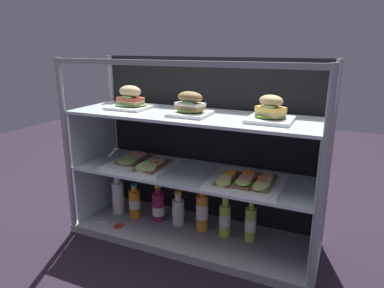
{
  "coord_description": "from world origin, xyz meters",
  "views": [
    {
      "loc": [
        0.69,
        -1.51,
        1.0
      ],
      "look_at": [
        0.0,
        0.0,
        0.53
      ],
      "focal_mm": 32.48,
      "sensor_mm": 36.0,
      "label": 1
    }
  ],
  "objects": [
    {
      "name": "shelf_upper_glass",
      "position": [
        0.0,
        0.0,
        0.67
      ],
      "size": [
        1.25,
        0.39,
        0.01
      ],
      "primitive_type": "cube",
      "color": "silver",
      "rests_on": "riser_upper_tier"
    },
    {
      "name": "juice_bottle_front_left_end",
      "position": [
        -0.1,
        0.04,
        0.12
      ],
      "size": [
        0.07,
        0.07,
        0.2
      ],
      "color": "silver",
      "rests_on": "case_base_deck"
    },
    {
      "name": "juice_bottle_back_right",
      "position": [
        0.31,
        0.04,
        0.14
      ],
      "size": [
        0.06,
        0.06,
        0.23
      ],
      "color": "#AFD049",
      "rests_on": "case_base_deck"
    },
    {
      "name": "kitchen_scissors",
      "position": [
        -0.41,
        -0.12,
        0.05
      ],
      "size": [
        0.17,
        0.07,
        0.01
      ],
      "color": "silver",
      "rests_on": "case_base_deck"
    },
    {
      "name": "plated_roll_sandwich_left_of_center",
      "position": [
        0.01,
        -0.03,
        0.72
      ],
      "size": [
        0.18,
        0.18,
        0.11
      ],
      "color": "white",
      "rests_on": "shelf_upper_glass"
    },
    {
      "name": "open_sandwich_tray_mid_right",
      "position": [
        0.3,
        -0.04,
        0.4
      ],
      "size": [
        0.34,
        0.3,
        0.06
      ],
      "color": "white",
      "rests_on": "shelf_lower_glass"
    },
    {
      "name": "plated_roll_sandwich_far_right",
      "position": [
        0.38,
        -0.02,
        0.72
      ],
      "size": [
        0.19,
        0.19,
        0.12
      ],
      "color": "white",
      "rests_on": "shelf_upper_glass"
    },
    {
      "name": "juice_bottle_back_left",
      "position": [
        -0.37,
        0.01,
        0.13
      ],
      "size": [
        0.06,
        0.06,
        0.2
      ],
      "color": "orange",
      "rests_on": "case_base_deck"
    },
    {
      "name": "plated_roll_sandwich_mid_right",
      "position": [
        -0.36,
        0.01,
        0.72
      ],
      "size": [
        0.21,
        0.21,
        0.12
      ],
      "color": "white",
      "rests_on": "shelf_upper_glass"
    },
    {
      "name": "shelf_lower_glass",
      "position": [
        0.0,
        0.0,
        0.37
      ],
      "size": [
        1.25,
        0.39,
        0.01
      ],
      "primitive_type": "cube",
      "color": "silver",
      "rests_on": "riser_lower_tier"
    },
    {
      "name": "case_base_deck",
      "position": [
        0.0,
        0.0,
        0.02
      ],
      "size": [
        1.29,
        0.43,
        0.04
      ],
      "primitive_type": "cube",
      "color": "#999FA1",
      "rests_on": "ground"
    },
    {
      "name": "case_frame",
      "position": [
        0.0,
        0.13,
        0.51
      ],
      "size": [
        1.29,
        0.43,
        0.95
      ],
      "color": "gray",
      "rests_on": "ground"
    },
    {
      "name": "juice_bottle_front_middle",
      "position": [
        0.04,
        0.04,
        0.15
      ],
      "size": [
        0.06,
        0.06,
        0.26
      ],
      "color": "orange",
      "rests_on": "case_base_deck"
    },
    {
      "name": "ground_plane",
      "position": [
        0.0,
        0.0,
        -0.01
      ],
      "size": [
        6.0,
        6.0,
        0.02
      ],
      "primitive_type": "cube",
      "color": "black",
      "rests_on": "ground"
    },
    {
      "name": "juice_bottle_front_right_end",
      "position": [
        0.17,
        0.03,
        0.14
      ],
      "size": [
        0.06,
        0.06,
        0.23
      ],
      "color": "#BBD043",
      "rests_on": "case_base_deck"
    },
    {
      "name": "riser_upper_tier",
      "position": [
        0.0,
        0.0,
        0.52
      ],
      "size": [
        1.23,
        0.37,
        0.29
      ],
      "color": "silver",
      "rests_on": "shelf_lower_glass"
    },
    {
      "name": "open_sandwich_tray_center",
      "position": [
        -0.28,
        -0.02,
        0.4
      ],
      "size": [
        0.34,
        0.31,
        0.06
      ],
      "color": "white",
      "rests_on": "shelf_lower_glass"
    },
    {
      "name": "juice_bottle_near_post",
      "position": [
        -0.23,
        0.04,
        0.12
      ],
      "size": [
        0.07,
        0.07,
        0.22
      ],
      "color": "#951B48",
      "rests_on": "case_base_deck"
    },
    {
      "name": "juice_bottle_front_second",
      "position": [
        -0.49,
        0.02,
        0.14
      ],
      "size": [
        0.07,
        0.07,
        0.24
      ],
      "color": "white",
      "rests_on": "case_base_deck"
    },
    {
      "name": "riser_lower_tier",
      "position": [
        0.0,
        0.0,
        0.2
      ],
      "size": [
        1.23,
        0.37,
        0.32
      ],
      "color": "silver",
      "rests_on": "case_base_deck"
    }
  ]
}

